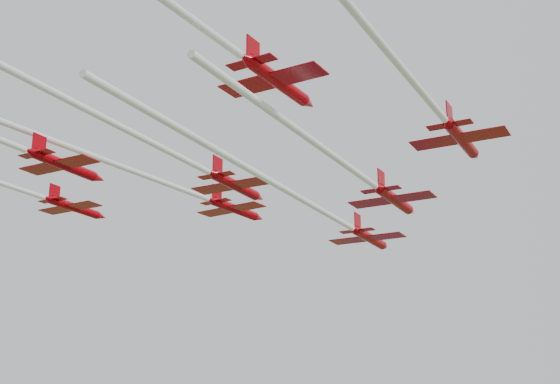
% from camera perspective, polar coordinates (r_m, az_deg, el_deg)
% --- Properties ---
extents(jet_lead, '(21.09, 59.90, 2.93)m').
position_cam_1_polar(jet_lead, '(89.55, 3.08, -1.37)').
color(jet_lead, '#A50009').
extents(jet_row2_left, '(23.48, 50.72, 2.64)m').
position_cam_1_polar(jet_row2_left, '(87.57, -8.43, 0.67)').
color(jet_row2_left, '#A50009').
extents(jet_row2_right, '(16.38, 43.27, 2.77)m').
position_cam_1_polar(jet_row2_right, '(77.19, 6.09, 1.09)').
color(jet_row2_right, '#A50009').
extents(jet_row3_mid, '(19.17, 53.48, 2.55)m').
position_cam_1_polar(jet_row3_mid, '(70.35, -9.04, 3.42)').
color(jet_row3_mid, '#A50009').
extents(jet_row3_right, '(19.32, 55.12, 2.58)m').
position_cam_1_polar(jet_row3_right, '(59.40, 9.52, 8.19)').
color(jet_row3_right, '#A50009').
extents(jet_row4_right, '(18.78, 45.62, 2.68)m').
position_cam_1_polar(jet_row4_right, '(55.95, -5.69, 11.92)').
color(jet_row4_right, '#A50009').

